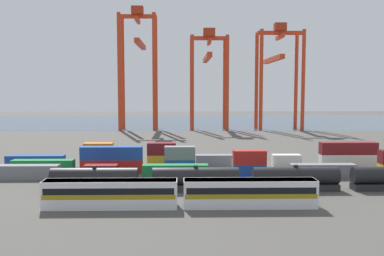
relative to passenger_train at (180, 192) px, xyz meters
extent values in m
plane|color=#4C4944|center=(0.49, 61.96, -2.14)|extent=(420.00, 420.00, 0.00)
cube|color=#384C60|center=(0.49, 166.67, -2.14)|extent=(400.00, 110.00, 0.01)
cube|color=silver|center=(-9.69, 0.00, -0.19)|extent=(18.48, 3.10, 3.90)
cube|color=#9E8414|center=(-9.69, 0.00, -0.29)|extent=(18.11, 3.14, 0.64)
cube|color=black|center=(-9.69, 0.00, 0.49)|extent=(17.74, 3.13, 0.90)
cube|color=slate|center=(-9.69, 0.00, 1.58)|extent=(18.29, 2.85, 0.36)
cube|color=silver|center=(9.69, 0.00, -0.19)|extent=(18.48, 3.10, 3.90)
cube|color=#9E8414|center=(9.69, 0.00, -0.29)|extent=(18.11, 3.14, 0.64)
cube|color=black|center=(9.69, 0.00, 0.49)|extent=(17.74, 3.13, 0.90)
cube|color=slate|center=(9.69, 0.00, 1.58)|extent=(18.29, 2.85, 0.36)
cube|color=#232326|center=(-13.91, 9.77, -1.59)|extent=(13.90, 2.50, 1.10)
cylinder|color=black|center=(-13.91, 9.77, 0.33)|extent=(13.90, 2.74, 2.74)
cylinder|color=black|center=(-13.91, 9.77, 1.88)|extent=(0.70, 0.70, 0.36)
cube|color=#232326|center=(2.40, 9.77, -1.59)|extent=(13.90, 2.50, 1.10)
cylinder|color=black|center=(2.40, 9.77, 0.33)|extent=(13.90, 2.74, 2.74)
cylinder|color=black|center=(2.40, 9.77, 1.88)|extent=(0.70, 0.70, 0.36)
cube|color=#232326|center=(18.71, 9.77, -1.59)|extent=(13.90, 2.50, 1.10)
cylinder|color=black|center=(18.71, 9.77, 0.33)|extent=(13.90, 2.74, 2.74)
cylinder|color=black|center=(18.71, 9.77, 1.88)|extent=(0.70, 0.70, 0.36)
cube|color=slate|center=(-28.51, 19.69, -0.84)|extent=(12.10, 2.44, 2.60)
cube|color=maroon|center=(-14.78, 19.69, -0.84)|extent=(6.04, 2.44, 2.60)
cube|color=#197538|center=(-1.05, 19.69, -0.84)|extent=(12.10, 2.44, 2.60)
cube|color=#1C4299|center=(12.69, 19.69, -0.84)|extent=(6.04, 2.44, 2.60)
cube|color=#AD211C|center=(12.69, 19.69, 1.76)|extent=(6.04, 2.44, 2.60)
cube|color=slate|center=(26.42, 19.69, -0.84)|extent=(12.10, 2.44, 2.60)
cube|color=#197538|center=(-27.31, 25.60, -0.84)|extent=(12.10, 2.44, 2.60)
cube|color=#AD211C|center=(-13.78, 25.60, -0.84)|extent=(12.10, 2.44, 2.60)
cube|color=#1C4299|center=(-13.78, 25.60, 1.76)|extent=(12.10, 2.44, 2.60)
cube|color=#1C4299|center=(-0.26, 25.60, -0.84)|extent=(6.04, 2.44, 2.60)
cube|color=slate|center=(-0.26, 25.60, 1.76)|extent=(6.04, 2.44, 2.60)
cube|color=silver|center=(13.27, 25.60, -0.84)|extent=(6.04, 2.44, 2.60)
cube|color=#1C4299|center=(-30.81, 31.52, -0.84)|extent=(12.10, 2.44, 2.60)
cube|color=gold|center=(-17.50, 31.52, -0.84)|extent=(6.04, 2.44, 2.60)
cube|color=orange|center=(-17.50, 31.52, 1.76)|extent=(6.04, 2.44, 2.60)
cube|color=gold|center=(-4.18, 31.52, -0.84)|extent=(6.04, 2.44, 2.60)
cube|color=maroon|center=(-4.18, 31.52, 1.76)|extent=(6.04, 2.44, 2.60)
cube|color=slate|center=(9.13, 31.52, -0.84)|extent=(12.10, 2.44, 2.60)
cube|color=silver|center=(22.45, 31.52, -0.84)|extent=(6.04, 2.44, 2.60)
cube|color=silver|center=(35.76, 31.52, -0.84)|extent=(12.10, 2.44, 2.60)
cube|color=maroon|center=(35.76, 31.52, 1.76)|extent=(12.10, 2.44, 2.60)
cylinder|color=red|center=(-25.24, 115.15, 21.48)|extent=(1.50, 1.50, 47.24)
cylinder|color=red|center=(-11.23, 115.15, 21.48)|extent=(1.50, 1.50, 47.24)
cylinder|color=red|center=(-25.24, 124.94, 21.48)|extent=(1.50, 1.50, 47.24)
cylinder|color=red|center=(-11.23, 124.94, 21.48)|extent=(1.50, 1.50, 47.24)
cube|color=red|center=(-18.23, 120.05, 44.30)|extent=(15.61, 1.20, 1.60)
cube|color=red|center=(-18.23, 120.05, 42.70)|extent=(1.20, 11.39, 1.60)
cube|color=red|center=(-18.23, 131.26, 34.19)|extent=(2.00, 32.05, 2.00)
cube|color=#9F2C14|center=(-18.23, 120.05, 46.70)|extent=(4.80, 4.00, 3.20)
cylinder|color=red|center=(4.04, 115.04, 17.10)|extent=(1.50, 1.50, 38.49)
cylinder|color=red|center=(18.24, 115.04, 17.10)|extent=(1.50, 1.50, 38.49)
cylinder|color=red|center=(4.04, 125.05, 17.10)|extent=(1.50, 1.50, 38.49)
cylinder|color=red|center=(18.24, 125.05, 17.10)|extent=(1.50, 1.50, 38.49)
cube|color=red|center=(11.14, 120.05, 35.54)|extent=(15.79, 1.20, 1.60)
cube|color=red|center=(11.14, 120.05, 33.94)|extent=(1.20, 11.61, 1.60)
cube|color=red|center=(11.14, 133.96, 28.54)|extent=(2.00, 39.75, 2.00)
cube|color=#9F2C14|center=(11.14, 120.05, 37.94)|extent=(4.80, 4.00, 3.20)
cylinder|color=red|center=(31.96, 114.60, 18.23)|extent=(1.50, 1.50, 40.74)
cylinder|color=red|center=(49.07, 114.60, 18.23)|extent=(1.50, 1.50, 40.74)
cylinder|color=red|center=(31.96, 125.49, 18.23)|extent=(1.50, 1.50, 40.74)
cylinder|color=red|center=(49.07, 125.49, 18.23)|extent=(1.50, 1.50, 40.74)
cube|color=red|center=(40.51, 120.05, 37.80)|extent=(18.71, 1.20, 1.60)
cube|color=red|center=(40.51, 120.05, 36.20)|extent=(1.20, 12.48, 1.60)
cube|color=red|center=(40.51, 132.65, 27.86)|extent=(2.00, 36.01, 2.00)
cube|color=#9F2C14|center=(40.51, 120.05, 40.20)|extent=(4.80, 4.00, 3.20)
camera|label=1|loc=(0.42, -58.38, 14.12)|focal=39.99mm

